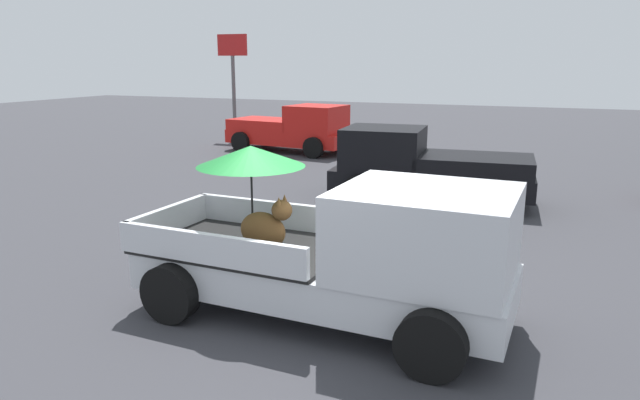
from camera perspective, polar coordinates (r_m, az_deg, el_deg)
ground_plane at (r=8.04m, az=0.08°, el=-11.36°), size 80.00×80.00×0.00m
pickup_truck_main at (r=7.52m, az=2.98°, el=-5.04°), size 5.11×2.38×2.28m
pickup_truck_red at (r=14.33m, az=10.18°, el=3.27°), size 4.93×2.47×1.80m
pickup_truck_far at (r=22.06m, az=-2.60°, el=7.05°), size 4.97×2.59×1.80m
motel_sign at (r=25.87m, az=-8.63°, el=13.06°), size 1.40×0.16×4.52m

